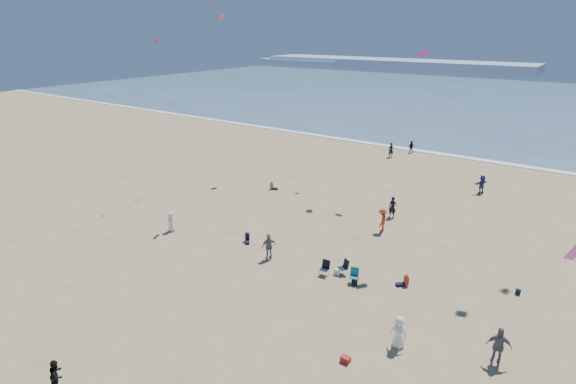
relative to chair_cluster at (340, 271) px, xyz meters
The scene contains 13 objects.
ground 11.92m from the chair_cluster, 108.22° to the right, with size 220.00×220.00×0.00m, color tan.
ocean 83.77m from the chair_cluster, 92.55° to the left, with size 220.00×100.00×0.06m, color #476B84.
surf_line 33.89m from the chair_cluster, 96.31° to the left, with size 220.00×1.20×0.08m, color white.
headland_far 171.00m from the chair_cluster, 111.88° to the left, with size 110.00×20.00×3.20m, color #7A8EA8.
headland_near 185.41m from the chair_cluster, 124.02° to the left, with size 40.00×14.00×2.00m, color #7A8EA8.
standing_flyers 4.95m from the chair_cluster, 77.47° to the left, with size 30.67×54.69×1.93m.
seated_group 5.87m from the chair_cluster, 129.58° to the right, with size 18.44×29.79×0.84m.
chair_cluster is the anchor object (origin of this frame).
white_tote 0.49m from the chair_cluster, 150.60° to the left, with size 0.35×0.20×0.40m, color silver.
black_backpack 1.25m from the chair_cluster, 14.35° to the right, with size 0.30×0.22×0.38m, color black.
cooler 7.74m from the chair_cluster, 59.27° to the right, with size 0.45×0.30×0.30m, color red.
navy_bag 10.59m from the chair_cluster, 24.65° to the left, with size 0.28×0.18×0.34m, color black.
kites_aloft 15.65m from the chair_cluster, 21.93° to the left, with size 40.49×44.68×29.74m.
Camera 1 is at (15.38, -11.04, 14.91)m, focal length 28.00 mm.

